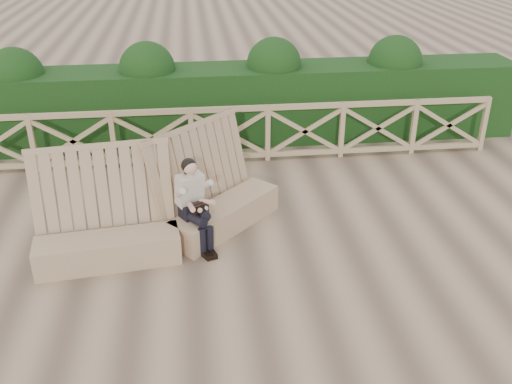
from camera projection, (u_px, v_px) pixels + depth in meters
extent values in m
plane|color=brown|center=(250.00, 264.00, 7.81)|extent=(60.00, 60.00, 0.00)
cube|color=#9A7758|center=(109.00, 250.00, 7.74)|extent=(1.97, 0.73, 0.41)
cube|color=#9A7758|center=(103.00, 204.00, 7.72)|extent=(1.96, 0.67, 1.53)
cube|color=#9A7758|center=(225.00, 215.00, 8.61)|extent=(1.73, 1.70, 0.41)
cube|color=#9A7758|center=(211.00, 176.00, 8.50)|extent=(1.68, 1.65, 1.53)
cube|color=black|center=(192.00, 210.00, 8.12)|extent=(0.41, 0.37, 0.20)
cube|color=#BFAF9D|center=(190.00, 189.00, 8.01)|extent=(0.45, 0.41, 0.48)
sphere|color=tan|center=(190.00, 168.00, 7.82)|extent=(0.26, 0.26, 0.19)
sphere|color=black|center=(189.00, 166.00, 7.83)|extent=(0.29, 0.29, 0.21)
cylinder|color=black|center=(194.00, 218.00, 7.94)|extent=(0.33, 0.44, 0.14)
cylinder|color=black|center=(203.00, 211.00, 8.00)|extent=(0.33, 0.44, 0.15)
cylinder|color=black|center=(202.00, 242.00, 7.92)|extent=(0.15, 0.15, 0.41)
cylinder|color=black|center=(210.00, 240.00, 7.97)|extent=(0.15, 0.15, 0.41)
cube|color=black|center=(206.00, 255.00, 7.94)|extent=(0.18, 0.23, 0.07)
cube|color=black|center=(212.00, 253.00, 7.98)|extent=(0.18, 0.23, 0.07)
cube|color=black|center=(199.00, 208.00, 7.97)|extent=(0.27, 0.24, 0.16)
cube|color=black|center=(204.00, 209.00, 7.83)|extent=(0.10, 0.10, 0.11)
cube|color=#987958|center=(229.00, 109.00, 10.43)|extent=(10.10, 0.07, 0.10)
cube|color=#987958|center=(230.00, 156.00, 10.85)|extent=(10.10, 0.07, 0.10)
cube|color=black|center=(225.00, 104.00, 11.63)|extent=(12.00, 1.20, 1.50)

